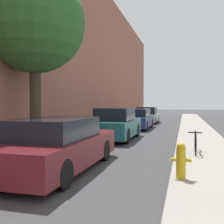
{
  "coord_description": "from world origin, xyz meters",
  "views": [
    {
      "loc": [
        2.18,
        0.79,
        1.67
      ],
      "look_at": [
        -0.78,
        11.76,
        1.31
      ],
      "focal_mm": 42.98,
      "sensor_mm": 36.0,
      "label": 1
    }
  ],
  "objects": [
    {
      "name": "bicycle",
      "position": [
        2.53,
        9.63,
        0.46
      ],
      "size": [
        0.44,
        1.61,
        0.66
      ],
      "rotation": [
        0.0,
        0.0,
        -0.02
      ],
      "color": "black",
      "rests_on": "sidewalk_right"
    },
    {
      "name": "parked_car_silver",
      "position": [
        -0.84,
        23.51,
        0.64
      ],
      "size": [
        1.71,
        4.01,
        1.37
      ],
      "color": "black",
      "rests_on": "ground"
    },
    {
      "name": "building_facade_left",
      "position": [
        -4.25,
        16.0,
        5.35
      ],
      "size": [
        0.7,
        52.0,
        10.7
      ],
      "color": "#9E604C",
      "rests_on": "ground"
    },
    {
      "name": "parked_car_navy",
      "position": [
        -0.87,
        18.32,
        0.63
      ],
      "size": [
        1.8,
        4.35,
        1.31
      ],
      "color": "black",
      "rests_on": "ground"
    },
    {
      "name": "ground_plane",
      "position": [
        0.0,
        16.0,
        0.0
      ],
      "size": [
        120.0,
        120.0,
        0.0
      ],
      "primitive_type": "plane",
      "color": "#3D3D3F"
    },
    {
      "name": "sidewalk_left",
      "position": [
        -2.9,
        16.0,
        0.06
      ],
      "size": [
        2.0,
        52.0,
        0.12
      ],
      "color": "#9E998E",
      "rests_on": "ground"
    },
    {
      "name": "fire_hydrant",
      "position": [
        2.12,
        6.46,
        0.5
      ],
      "size": [
        0.42,
        0.19,
        0.75
      ],
      "color": "gold",
      "rests_on": "sidewalk_right"
    },
    {
      "name": "parked_car_maroon",
      "position": [
        -0.84,
        6.85,
        0.62
      ],
      "size": [
        1.7,
        4.46,
        1.31
      ],
      "color": "black",
      "rests_on": "ground"
    },
    {
      "name": "parked_car_teal",
      "position": [
        -0.87,
        12.79,
        0.69
      ],
      "size": [
        1.69,
        3.96,
        1.46
      ],
      "color": "black",
      "rests_on": "ground"
    },
    {
      "name": "sidewalk_right",
      "position": [
        2.9,
        16.0,
        0.06
      ],
      "size": [
        2.0,
        52.0,
        0.12
      ],
      "color": "#9E998E",
      "rests_on": "ground"
    },
    {
      "name": "street_tree_near",
      "position": [
        -3.0,
        9.38,
        4.53
      ],
      "size": [
        3.61,
        3.61,
        6.25
      ],
      "color": "#423323",
      "rests_on": "sidewalk_left"
    }
  ]
}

